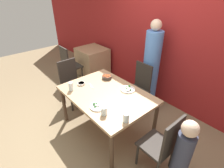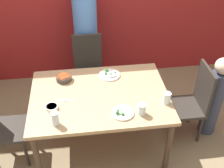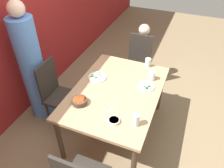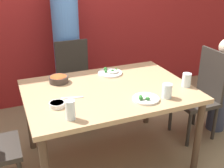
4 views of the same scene
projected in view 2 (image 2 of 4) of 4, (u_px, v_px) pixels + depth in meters
ground_plane at (101, 142)px, 3.39m from camera, size 10.00×10.00×0.00m
dining_table at (100, 100)px, 2.98m from camera, size 1.44×1.03×0.74m
chair_adult_spot at (89, 69)px, 3.76m from camera, size 0.40×0.40×0.95m
chair_child_spot at (192, 102)px, 3.22m from camera, size 0.40×0.40×0.95m
person_adult at (86, 37)px, 3.83m from camera, size 0.31×0.31×1.71m
person_child at (214, 98)px, 3.24m from camera, size 0.20×0.20×1.05m
bowl_curry at (64, 78)px, 3.12m from camera, size 0.17×0.17×0.06m
plate_rice_adult at (110, 75)px, 3.19m from camera, size 0.24×0.24×0.06m
plate_rice_child at (122, 113)px, 2.70m from camera, size 0.22×0.22×0.05m
bowl_rice_small at (52, 107)px, 2.75m from camera, size 0.12×0.12×0.04m
glass_water_tall at (167, 98)px, 2.80m from camera, size 0.08×0.08×0.12m
glass_water_short at (55, 119)px, 2.55m from camera, size 0.07×0.07×0.14m
glass_water_center at (142, 109)px, 2.67m from camera, size 0.08×0.08×0.12m
fork_steel at (67, 101)px, 2.86m from camera, size 0.18×0.06×0.01m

